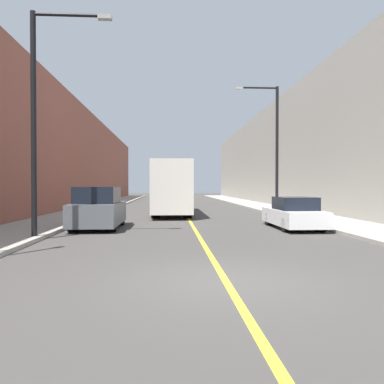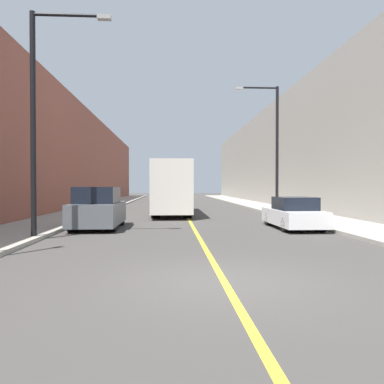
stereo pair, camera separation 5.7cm
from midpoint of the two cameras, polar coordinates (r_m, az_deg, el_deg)
ground_plane at (r=7.99m, az=5.06°, el=-13.35°), size 200.00×200.00×0.00m
sidewalk_left at (r=38.23m, az=-12.87°, el=-1.97°), size 3.31×72.00×0.15m
sidewalk_right at (r=38.67m, az=9.43°, el=-1.92°), size 3.31×72.00×0.15m
building_row_left at (r=39.05m, az=-18.21°, el=4.96°), size 4.00×72.00×9.53m
building_row_right at (r=39.73m, az=14.62°, el=5.49°), size 4.00×72.00×10.34m
road_center_line at (r=37.73m, az=-1.66°, el=-2.09°), size 0.16×72.00×0.01m
bus at (r=26.11m, az=-3.11°, el=0.72°), size 2.49×10.12×3.54m
parked_suv_left at (r=17.88m, az=-14.04°, el=-2.58°), size 2.03×4.45×1.94m
car_right_near at (r=17.98m, az=15.29°, el=-3.28°), size 1.84×4.46×1.47m
street_lamp_left at (r=14.96m, az=-22.03°, el=11.75°), size 2.92×0.24×8.14m
street_lamp_right at (r=25.87m, az=12.38°, el=7.56°), size 2.92×0.24×8.49m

